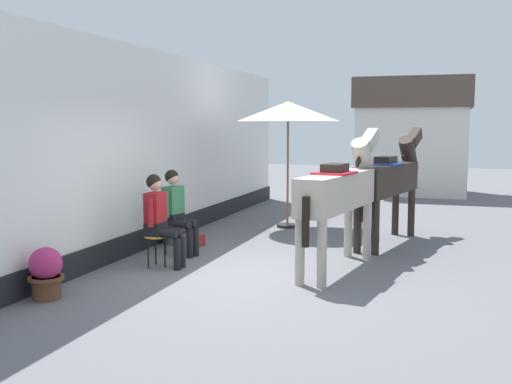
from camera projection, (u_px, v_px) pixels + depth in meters
The scene contains 12 objects.
ground_plane at pixel (306, 238), 11.16m from camera, with size 40.00×40.00×0.00m, color slate.
pub_facade_wall at pixel (144, 158), 10.36m from camera, with size 0.34×14.00×3.40m.
distant_cottage at pixel (413, 135), 18.27m from camera, with size 3.40×2.60×3.50m.
seated_visitor_near at pixel (159, 216), 8.81m from camera, with size 0.61×0.49×1.39m.
seated_visitor_far at pixel (176, 208), 9.65m from camera, with size 0.61×0.48×1.39m.
saddled_horse_near at pixel (340, 191), 8.67m from camera, with size 0.80×2.98×2.06m.
saddled_horse_far at pixel (390, 179), 10.60m from camera, with size 0.98×2.95×2.06m.
flower_planter_near at pixel (46, 272), 7.24m from camera, with size 0.43×0.43×0.64m.
flower_planter_far at pixel (173, 225), 10.61m from camera, with size 0.43×0.43×0.64m.
cafe_parasol at pixel (288, 112), 12.10m from camera, with size 2.10×2.10×2.58m.
spare_stool_white at pixel (356, 209), 12.14m from camera, with size 0.32×0.32×0.46m.
satchel_bag at pixel (198, 241), 10.41m from camera, with size 0.28×0.12×0.20m, color maroon.
Camera 1 is at (2.51, -7.75, 2.12)m, focal length 41.89 mm.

